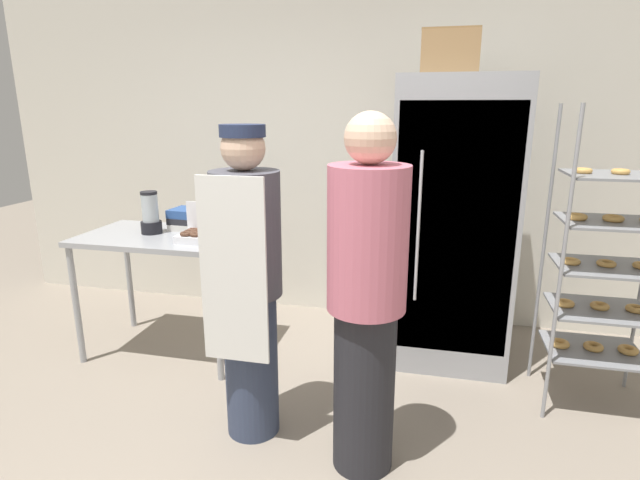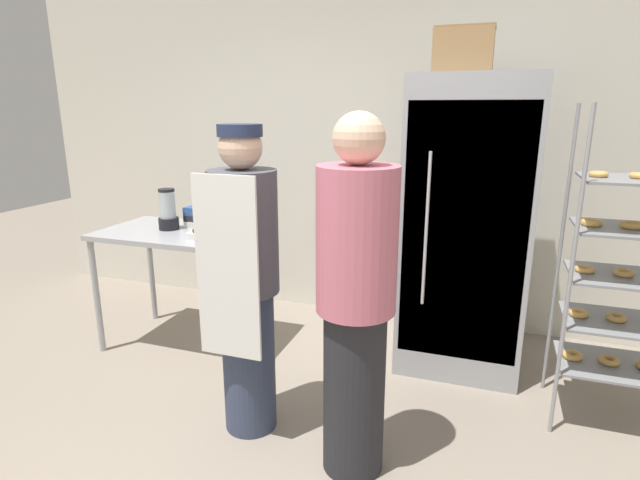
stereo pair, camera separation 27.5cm
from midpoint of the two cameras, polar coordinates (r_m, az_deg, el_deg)
The scene contains 10 objects.
back_wall at distance 4.21m, azimuth 8.00°, elevation 11.63°, with size 6.40×0.12×3.05m, color silver.
refrigerator at distance 3.49m, azimuth 18.53°, elevation 1.24°, with size 0.80×0.70×1.96m.
baking_rack at distance 3.24m, azimuth 33.46°, elevation -3.60°, with size 0.61×0.50×1.78m.
prep_counter at distance 3.75m, azimuth -13.67°, elevation -0.49°, with size 1.14×0.70×0.89m.
donut_box at distance 3.45m, azimuth -10.09°, elevation 0.94°, with size 0.28×0.21×0.25m.
blender_pitcher at distance 3.76m, azimuth -15.02°, elevation 3.16°, with size 0.15×0.15×0.30m.
binder_stack at distance 3.81m, azimuth -10.63°, elevation 2.66°, with size 0.32×0.24×0.15m.
cardboard_storage_box at distance 3.36m, azimuth 18.51°, elevation 19.84°, with size 0.35×0.27×0.27m.
person_baker at distance 2.65m, azimuth -5.61°, elevation -4.66°, with size 0.36×0.37×1.68m.
person_customer at distance 2.34m, azimuth 7.49°, elevation -6.98°, with size 0.37×0.37×1.75m.
Camera 2 is at (0.94, -1.76, 1.76)m, focal length 28.00 mm.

